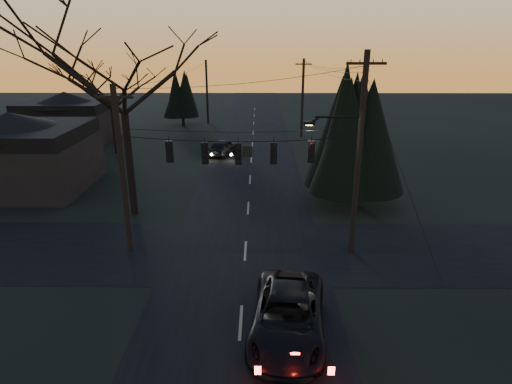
{
  "coord_description": "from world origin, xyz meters",
  "views": [
    {
      "loc": [
        0.7,
        -9.96,
        10.41
      ],
      "look_at": [
        0.57,
        7.97,
        4.0
      ],
      "focal_mm": 30.0,
      "sensor_mm": 36.0,
      "label": 1
    }
  ],
  "objects_px": {
    "evergreen_right": "(358,135)",
    "utility_pole_right": "(351,251)",
    "suv_near": "(288,316)",
    "utility_pole_far_r": "(301,136)",
    "utility_pole_far_l": "(208,123)",
    "bare_tree_left": "(120,69)",
    "sedan_oncoming_a": "(223,147)",
    "utility_pole_left": "(131,251)"
  },
  "relations": [
    {
      "from": "suv_near",
      "to": "evergreen_right",
      "type": "bearing_deg",
      "value": 75.31
    },
    {
      "from": "utility_pole_left",
      "to": "utility_pole_far_r",
      "type": "xyz_separation_m",
      "value": [
        11.5,
        28.0,
        0.0
      ]
    },
    {
      "from": "utility_pole_far_l",
      "to": "sedan_oncoming_a",
      "type": "xyz_separation_m",
      "value": [
        3.3,
        -16.27,
        0.73
      ]
    },
    {
      "from": "utility_pole_right",
      "to": "evergreen_right",
      "type": "relative_size",
      "value": 1.22
    },
    {
      "from": "suv_near",
      "to": "utility_pole_far_r",
      "type": "bearing_deg",
      "value": 90.25
    },
    {
      "from": "bare_tree_left",
      "to": "utility_pole_right",
      "type": "bearing_deg",
      "value": -21.67
    },
    {
      "from": "bare_tree_left",
      "to": "sedan_oncoming_a",
      "type": "xyz_separation_m",
      "value": [
        4.47,
        14.69,
        -8.11
      ]
    },
    {
      "from": "utility_pole_far_l",
      "to": "bare_tree_left",
      "type": "height_order",
      "value": "bare_tree_left"
    },
    {
      "from": "utility_pole_right",
      "to": "bare_tree_left",
      "type": "distance_m",
      "value": 16.25
    },
    {
      "from": "utility_pole_far_r",
      "to": "sedan_oncoming_a",
      "type": "distance_m",
      "value": 11.67
    },
    {
      "from": "utility_pole_far_l",
      "to": "sedan_oncoming_a",
      "type": "bearing_deg",
      "value": -78.54
    },
    {
      "from": "utility_pole_left",
      "to": "utility_pole_far_l",
      "type": "distance_m",
      "value": 36.0
    },
    {
      "from": "suv_near",
      "to": "sedan_oncoming_a",
      "type": "relative_size",
      "value": 1.34
    },
    {
      "from": "evergreen_right",
      "to": "sedan_oncoming_a",
      "type": "xyz_separation_m",
      "value": [
        -9.73,
        12.76,
        -3.95
      ]
    },
    {
      "from": "utility_pole_right",
      "to": "evergreen_right",
      "type": "bearing_deg",
      "value": 77.63
    },
    {
      "from": "utility_pole_far_l",
      "to": "bare_tree_left",
      "type": "xyz_separation_m",
      "value": [
        -1.17,
        -30.97,
        8.84
      ]
    },
    {
      "from": "sedan_oncoming_a",
      "to": "suv_near",
      "type": "bearing_deg",
      "value": 119.22
    },
    {
      "from": "utility_pole_far_l",
      "to": "evergreen_right",
      "type": "height_order",
      "value": "evergreen_right"
    },
    {
      "from": "utility_pole_right",
      "to": "evergreen_right",
      "type": "xyz_separation_m",
      "value": [
        1.53,
        6.97,
        4.68
      ]
    },
    {
      "from": "utility_pole_left",
      "to": "utility_pole_far_l",
      "type": "relative_size",
      "value": 1.06
    },
    {
      "from": "bare_tree_left",
      "to": "utility_pole_far_r",
      "type": "bearing_deg",
      "value": 61.11
    },
    {
      "from": "utility_pole_left",
      "to": "bare_tree_left",
      "type": "relative_size",
      "value": 0.67
    },
    {
      "from": "utility_pole_far_l",
      "to": "evergreen_right",
      "type": "xyz_separation_m",
      "value": [
        13.03,
        -29.03,
        4.68
      ]
    },
    {
      "from": "utility_pole_left",
      "to": "utility_pole_far_l",
      "type": "xyz_separation_m",
      "value": [
        0.0,
        36.0,
        0.0
      ]
    },
    {
      "from": "bare_tree_left",
      "to": "evergreen_right",
      "type": "height_order",
      "value": "bare_tree_left"
    },
    {
      "from": "utility_pole_left",
      "to": "evergreen_right",
      "type": "xyz_separation_m",
      "value": [
        13.03,
        6.97,
        4.68
      ]
    },
    {
      "from": "utility_pole_left",
      "to": "sedan_oncoming_a",
      "type": "xyz_separation_m",
      "value": [
        3.3,
        19.73,
        0.73
      ]
    },
    {
      "from": "utility_pole_right",
      "to": "utility_pole_far_r",
      "type": "height_order",
      "value": "utility_pole_right"
    },
    {
      "from": "utility_pole_left",
      "to": "bare_tree_left",
      "type": "height_order",
      "value": "bare_tree_left"
    },
    {
      "from": "sedan_oncoming_a",
      "to": "utility_pole_left",
      "type": "bearing_deg",
      "value": 100.09
    },
    {
      "from": "evergreen_right",
      "to": "utility_pole_far_l",
      "type": "bearing_deg",
      "value": 114.17
    },
    {
      "from": "utility_pole_left",
      "to": "suv_near",
      "type": "distance_m",
      "value": 10.27
    },
    {
      "from": "utility_pole_far_r",
      "to": "utility_pole_far_l",
      "type": "relative_size",
      "value": 1.06
    },
    {
      "from": "bare_tree_left",
      "to": "utility_pole_far_l",
      "type": "bearing_deg",
      "value": 87.83
    },
    {
      "from": "utility_pole_right",
      "to": "utility_pole_far_r",
      "type": "distance_m",
      "value": 28.0
    },
    {
      "from": "utility_pole_far_r",
      "to": "utility_pole_far_l",
      "type": "distance_m",
      "value": 14.01
    },
    {
      "from": "utility_pole_right",
      "to": "utility_pole_left",
      "type": "distance_m",
      "value": 11.5
    },
    {
      "from": "evergreen_right",
      "to": "utility_pole_right",
      "type": "bearing_deg",
      "value": -102.37
    },
    {
      "from": "utility_pole_far_l",
      "to": "evergreen_right",
      "type": "relative_size",
      "value": 0.98
    },
    {
      "from": "utility_pole_far_l",
      "to": "suv_near",
      "type": "relative_size",
      "value": 1.39
    },
    {
      "from": "utility_pole_right",
      "to": "utility_pole_far_r",
      "type": "bearing_deg",
      "value": 90.0
    },
    {
      "from": "utility_pole_right",
      "to": "sedan_oncoming_a",
      "type": "distance_m",
      "value": 21.38
    }
  ]
}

